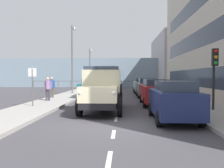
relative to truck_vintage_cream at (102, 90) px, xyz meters
name	(u,v)px	position (x,y,z in m)	size (l,w,h in m)	color
ground_plane	(119,100)	(-0.82, -6.50, -1.18)	(80.00, 80.00, 0.00)	#423F44
sidewalk_left	(178,99)	(-5.59, -6.50, -1.10)	(2.73, 35.43, 0.15)	#9E9993
sidewalk_right	(62,98)	(3.96, -6.50, -1.10)	(2.73, 35.43, 0.15)	#9E9993
road_centreline_markings	(119,100)	(-0.82, -6.14, -1.17)	(0.12, 31.77, 0.01)	silver
building_far_block	(177,62)	(-10.52, -28.47, 3.22)	(7.14, 15.44, 8.81)	#B7B2B7
sea_horizon	(122,73)	(-0.82, -27.21, 1.32)	(80.00, 0.80, 5.00)	gray
seawall_railing	(121,82)	(-0.82, -23.61, -0.26)	(28.08, 0.08, 1.20)	#4C5156
truck_vintage_cream	(102,90)	(0.00, 0.00, 0.00)	(2.17, 5.64, 2.43)	black
car_navy_kerbside_near	(173,100)	(-3.27, 2.28, -0.29)	(1.77, 3.89, 1.72)	navy
car_red_kerbside_1	(156,92)	(-3.27, -3.14, -0.28)	(1.85, 4.46, 1.72)	#B21E1E
car_grey_kerbside_2	(147,87)	(-3.27, -8.72, -0.28)	(1.84, 4.54, 1.72)	slate
car_silver_kerbside_3	(142,85)	(-3.27, -14.13, -0.28)	(1.91, 4.55, 1.72)	#B7BABF
car_teal_oppositeside_0	(92,88)	(1.64, -7.74, -0.28)	(1.84, 4.26, 1.72)	#1E6670
car_maroon_oppositeside_1	(99,85)	(1.64, -13.40, -0.28)	(1.94, 4.39, 1.72)	maroon
car_black_oppositeside_2	(104,83)	(1.64, -20.05, -0.28)	(1.92, 4.43, 1.72)	black
pedestrian_by_lamp	(48,87)	(4.32, -4.10, -0.03)	(0.53, 0.34, 1.69)	#383342
pedestrian_with_bag	(52,86)	(4.76, -6.39, -0.04)	(0.53, 0.34, 1.69)	#4C473D
traffic_light_near	(215,66)	(-5.88, -0.04, 1.29)	(0.28, 0.41, 3.20)	black
lamp_post_promenade	(73,53)	(4.14, -11.45, 3.09)	(0.32, 1.14, 6.98)	#59595B
lamp_post_far	(90,64)	(3.77, -21.43, 2.45)	(0.32, 1.14, 5.76)	#59595B
street_sign	(32,80)	(4.25, -1.16, 0.50)	(0.50, 0.07, 2.25)	#4C4C4C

